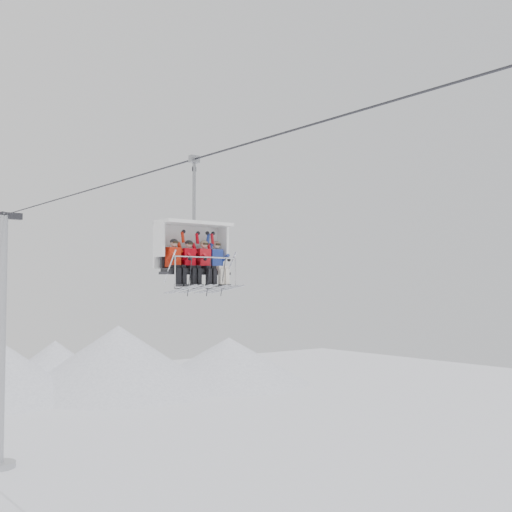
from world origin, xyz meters
TOP-DOWN VIEW (x-y plane):
  - lift_tower_right at (0.00, 22.00)m, footprint 2.00×1.80m
  - haul_cable at (0.00, 0.00)m, footprint 0.06×50.00m
  - chairlift_carrier at (0.00, 3.14)m, footprint 2.29×1.17m
  - skier_far_left at (-0.75, 2.84)m, footprint 0.39×1.69m
  - skier_center_left at (-0.24, 2.84)m, footprint 0.39×1.69m
  - skier_center_right at (0.30, 2.84)m, footprint 0.39×1.69m
  - skier_far_right at (0.74, 2.84)m, footprint 0.39×1.69m

SIDE VIEW (x-z plane):
  - lift_tower_right at x=0.00m, z-range -0.96..12.52m
  - skier_center_left at x=-0.24m, z-range 9.41..10.96m
  - skier_far_left at x=-0.75m, z-range 9.41..10.98m
  - skier_center_right at x=0.30m, z-range 9.41..10.98m
  - skier_far_right at x=0.74m, z-range 9.41..10.98m
  - chairlift_carrier at x=0.00m, z-range 8.67..12.65m
  - haul_cable at x=0.00m, z-range 13.27..13.33m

